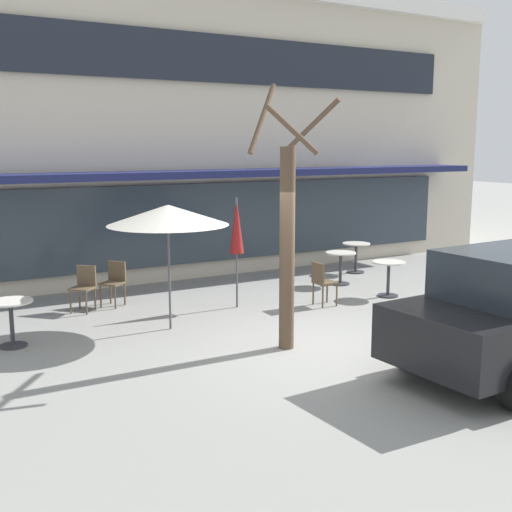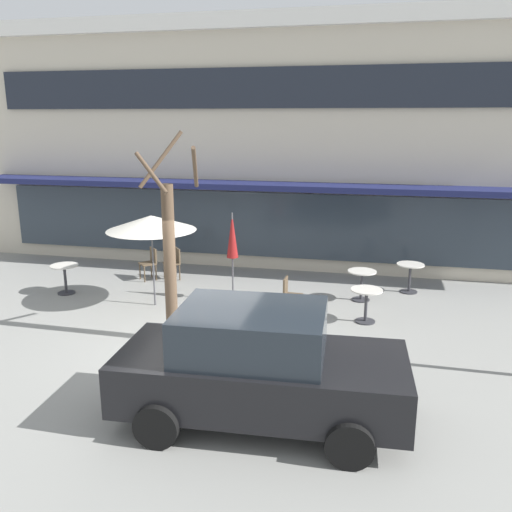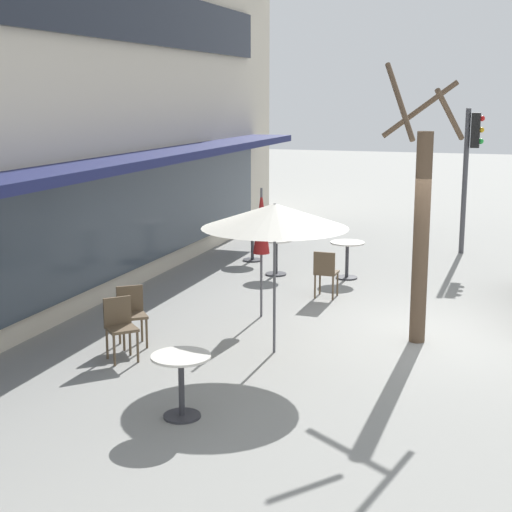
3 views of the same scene
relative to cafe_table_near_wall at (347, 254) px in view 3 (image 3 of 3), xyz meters
The scene contains 12 objects.
ground_plane 3.95m from the cafe_table_near_wall, 145.91° to the right, with size 80.00×80.00×0.00m, color gray.
cafe_table_near_wall is the anchor object (origin of this frame).
cafe_table_streetside 1.48m from the cafe_table_near_wall, 95.83° to the left, with size 0.70×0.70×0.76m.
cafe_table_by_tree 7.60m from the cafe_table_near_wall, behind, with size 0.70×0.70×0.76m.
cafe_table_mid_patio 2.62m from the cafe_table_near_wall, 66.51° to the left, with size 0.70×0.70×0.76m.
patio_umbrella_green_folded 3.53m from the cafe_table_near_wall, 166.39° to the left, with size 0.28×0.28×2.20m.
patio_umbrella_cream_folded 5.22m from the cafe_table_near_wall, behind, with size 2.10×2.10×2.20m.
cafe_chair_0 6.30m from the cafe_table_near_wall, 161.41° to the left, with size 0.57×0.57×0.89m.
cafe_chair_1 5.74m from the cafe_table_near_wall, 157.86° to the left, with size 0.56×0.56×0.89m.
cafe_chair_2 1.71m from the cafe_table_near_wall, behind, with size 0.41×0.41×0.89m.
street_tree 4.43m from the cafe_table_near_wall, 153.55° to the right, with size 1.37×1.26×4.17m.
traffic_light_pole 4.43m from the cafe_table_near_wall, 31.85° to the right, with size 0.26×0.44×3.40m.
Camera 3 is at (-12.23, -1.00, 3.70)m, focal length 55.00 mm.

